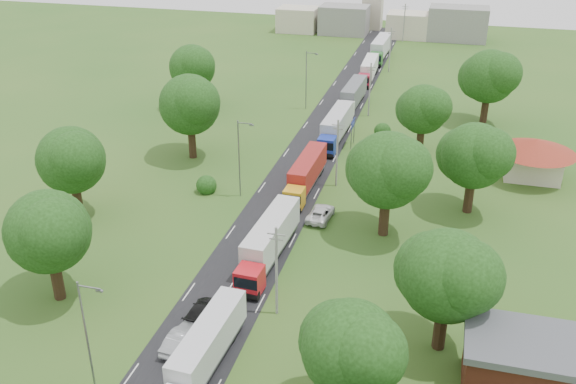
% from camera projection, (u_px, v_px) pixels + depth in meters
% --- Properties ---
extents(ground, '(260.00, 260.00, 0.00)m').
position_uv_depth(ground, '(244.00, 265.00, 66.00)').
color(ground, '#2A551C').
rests_on(ground, ground).
extents(road, '(8.00, 200.00, 0.04)m').
position_uv_depth(road, '(293.00, 184.00, 83.34)').
color(road, black).
rests_on(road, ground).
extents(info_sign, '(0.12, 3.10, 4.10)m').
position_uv_depth(info_sign, '(353.00, 127.00, 93.82)').
color(info_sign, slate).
rests_on(info_sign, ground).
extents(pole_1, '(1.60, 0.24, 9.00)m').
position_uv_depth(pole_1, '(276.00, 270.00, 56.59)').
color(pole_1, gray).
rests_on(pole_1, ground).
extents(pole_2, '(1.60, 0.24, 9.00)m').
position_uv_depth(pole_2, '(337.00, 152.00, 80.87)').
color(pole_2, gray).
rests_on(pole_2, ground).
extents(pole_3, '(1.60, 0.24, 9.00)m').
position_uv_depth(pole_3, '(370.00, 89.00, 105.15)').
color(pole_3, gray).
rests_on(pole_3, ground).
extents(pole_4, '(1.60, 0.24, 9.00)m').
position_uv_depth(pole_4, '(390.00, 49.00, 129.44)').
color(pole_4, gray).
rests_on(pole_4, ground).
extents(pole_5, '(1.60, 0.24, 9.00)m').
position_uv_depth(pole_5, '(404.00, 22.00, 153.72)').
color(pole_5, gray).
rests_on(pole_5, ground).
extents(lamp_0, '(2.03, 0.22, 10.00)m').
position_uv_depth(lamp_0, '(88.00, 332.00, 47.45)').
color(lamp_0, slate).
rests_on(lamp_0, ground).
extents(lamp_1, '(2.03, 0.22, 10.00)m').
position_uv_depth(lamp_1, '(240.00, 155.00, 77.80)').
color(lamp_1, slate).
rests_on(lamp_1, ground).
extents(lamp_2, '(2.03, 0.22, 10.00)m').
position_uv_depth(lamp_2, '(307.00, 77.00, 108.15)').
color(lamp_2, slate).
rests_on(lamp_2, ground).
extents(tree_2, '(8.00, 8.00, 10.10)m').
position_uv_depth(tree_2, '(351.00, 347.00, 44.36)').
color(tree_2, '#382616').
rests_on(tree_2, ground).
extents(tree_3, '(8.80, 8.80, 11.07)m').
position_uv_depth(tree_3, '(447.00, 274.00, 51.38)').
color(tree_3, '#382616').
rests_on(tree_3, ground).
extents(tree_4, '(9.60, 9.60, 12.05)m').
position_uv_depth(tree_4, '(388.00, 169.00, 68.35)').
color(tree_4, '#382616').
rests_on(tree_4, ground).
extents(tree_5, '(8.80, 8.80, 11.07)m').
position_uv_depth(tree_5, '(474.00, 155.00, 73.47)').
color(tree_5, '#382616').
rests_on(tree_5, ground).
extents(tree_6, '(8.00, 8.00, 10.10)m').
position_uv_depth(tree_6, '(423.00, 109.00, 90.09)').
color(tree_6, '#382616').
rests_on(tree_6, ground).
extents(tree_7, '(9.60, 9.60, 12.05)m').
position_uv_depth(tree_7, '(489.00, 76.00, 100.49)').
color(tree_7, '#382616').
rests_on(tree_7, ground).
extents(tree_10, '(8.80, 8.80, 11.07)m').
position_uv_depth(tree_10, '(49.00, 231.00, 57.76)').
color(tree_10, '#382616').
rests_on(tree_10, ground).
extents(tree_11, '(8.80, 8.80, 11.07)m').
position_uv_depth(tree_11, '(72.00, 159.00, 72.39)').
color(tree_11, '#382616').
rests_on(tree_11, ground).
extents(tree_12, '(9.60, 9.60, 12.05)m').
position_uv_depth(tree_12, '(190.00, 104.00, 88.08)').
color(tree_12, '#382616').
rests_on(tree_12, ground).
extents(tree_13, '(8.80, 8.80, 11.07)m').
position_uv_depth(tree_13, '(192.00, 67.00, 107.54)').
color(tree_13, '#382616').
rests_on(tree_13, ground).
extents(house_brick, '(8.60, 6.60, 5.20)m').
position_uv_depth(house_brick, '(519.00, 366.00, 48.40)').
color(house_brick, maroon).
rests_on(house_brick, ground).
extents(house_cream, '(10.08, 10.08, 5.80)m').
position_uv_depth(house_cream, '(535.00, 153.00, 83.46)').
color(house_cream, beige).
rests_on(house_cream, ground).
extents(distant_town, '(52.00, 8.00, 8.00)m').
position_uv_depth(distant_town, '(386.00, 22.00, 159.70)').
color(distant_town, gray).
rests_on(distant_town, ground).
extents(church, '(5.00, 5.00, 12.30)m').
position_uv_depth(church, '(373.00, 8.00, 166.88)').
color(church, beige).
rests_on(church, ground).
extents(truck_0, '(2.85, 13.58, 3.75)m').
position_uv_depth(truck_0, '(204.00, 351.00, 50.96)').
color(truck_0, white).
rests_on(truck_0, ground).
extents(truck_1, '(3.15, 14.85, 4.10)m').
position_uv_depth(truck_1, '(268.00, 241.00, 65.94)').
color(truck_1, red).
rests_on(truck_1, ground).
extents(truck_2, '(2.62, 13.90, 3.85)m').
position_uv_depth(truck_2, '(306.00, 173.00, 81.41)').
color(truck_2, gold).
rests_on(truck_2, ground).
extents(truck_3, '(2.85, 14.78, 4.09)m').
position_uv_depth(truck_3, '(336.00, 127.00, 96.36)').
color(truck_3, '#192F99').
rests_on(truck_3, ground).
extents(truck_4, '(2.81, 14.17, 3.92)m').
position_uv_depth(truck_4, '(353.00, 95.00, 110.58)').
color(truck_4, silver).
rests_on(truck_4, ground).
extents(truck_5, '(2.62, 13.57, 3.76)m').
position_uv_depth(truck_5, '(369.00, 70.00, 125.69)').
color(truck_5, maroon).
rests_on(truck_5, ground).
extents(truck_6, '(3.05, 15.58, 4.31)m').
position_uv_depth(truck_6, '(380.00, 48.00, 139.99)').
color(truck_6, '#235F25').
rests_on(truck_6, ground).
extents(car_lane_mid, '(2.16, 5.06, 1.62)m').
position_uv_depth(car_lane_mid, '(182.00, 339.00, 54.14)').
color(car_lane_mid, '#929499').
rests_on(car_lane_mid, ground).
extents(car_lane_rear, '(2.05, 4.71, 1.35)m').
position_uv_depth(car_lane_rear, '(200.00, 311.00, 57.82)').
color(car_lane_rear, black).
rests_on(car_lane_rear, ground).
extents(car_verge_near, '(2.84, 5.43, 1.46)m').
position_uv_depth(car_verge_near, '(321.00, 214.00, 74.50)').
color(car_verge_near, silver).
rests_on(car_verge_near, ground).
extents(car_verge_far, '(2.42, 4.48, 1.45)m').
position_uv_depth(car_verge_far, '(368.00, 151.00, 91.69)').
color(car_verge_far, '#4D5054').
rests_on(car_verge_far, ground).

